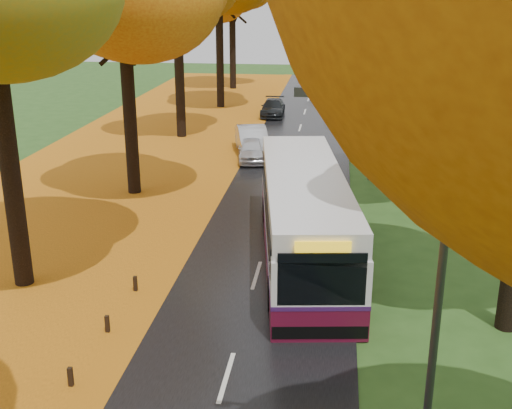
% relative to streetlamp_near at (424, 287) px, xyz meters
% --- Properties ---
extents(road, '(6.50, 90.00, 0.04)m').
position_rel_streetlamp_near_xyz_m(road, '(-3.95, 17.00, -4.69)').
color(road, black).
rests_on(road, ground).
extents(centre_line, '(0.12, 90.00, 0.01)m').
position_rel_streetlamp_near_xyz_m(centre_line, '(-3.95, 17.00, -4.67)').
color(centre_line, silver).
rests_on(centre_line, road).
extents(leaf_verge, '(12.00, 90.00, 0.02)m').
position_rel_streetlamp_near_xyz_m(leaf_verge, '(-12.95, 17.00, -4.70)').
color(leaf_verge, '#87450C').
rests_on(leaf_verge, ground).
extents(leaf_drift, '(0.90, 90.00, 0.01)m').
position_rel_streetlamp_near_xyz_m(leaf_drift, '(-7.00, 17.00, -4.67)').
color(leaf_drift, orange).
rests_on(leaf_drift, road).
extents(streetlamp_near, '(2.45, 0.18, 8.00)m').
position_rel_streetlamp_near_xyz_m(streetlamp_near, '(0.00, 0.00, 0.00)').
color(streetlamp_near, '#333538').
rests_on(streetlamp_near, ground).
extents(streetlamp_mid, '(2.45, 0.18, 8.00)m').
position_rel_streetlamp_near_xyz_m(streetlamp_mid, '(0.00, 22.00, 0.00)').
color(streetlamp_mid, '#333538').
rests_on(streetlamp_mid, ground).
extents(streetlamp_far, '(2.45, 0.18, 8.00)m').
position_rel_streetlamp_near_xyz_m(streetlamp_far, '(0.00, 44.00, 0.00)').
color(streetlamp_far, '#333538').
rests_on(streetlamp_far, ground).
extents(bus, '(4.28, 12.08, 3.11)m').
position_rel_streetlamp_near_xyz_m(bus, '(-2.49, 11.77, -3.04)').
color(bus, '#560D25').
rests_on(bus, road).
extents(car_white, '(1.97, 3.78, 1.23)m').
position_rel_streetlamp_near_xyz_m(car_white, '(-6.11, 24.88, -4.06)').
color(car_white, silver).
rests_on(car_white, road).
extents(car_silver, '(2.74, 4.93, 1.54)m').
position_rel_streetlamp_near_xyz_m(car_silver, '(-6.30, 26.60, -3.90)').
color(car_silver, '#A3A6AB').
rests_on(car_silver, road).
extents(car_dark, '(1.79, 4.21, 1.21)m').
position_rel_streetlamp_near_xyz_m(car_dark, '(-6.25, 38.09, -4.07)').
color(car_dark, black).
rests_on(car_dark, road).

